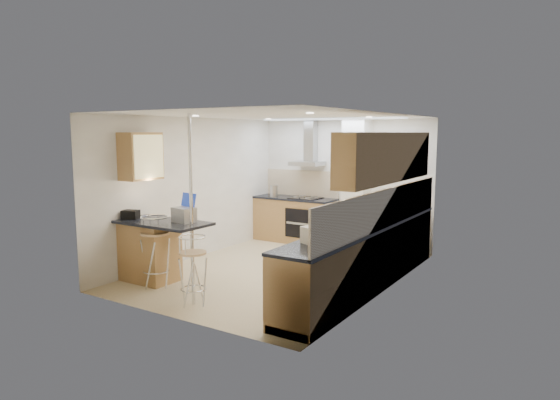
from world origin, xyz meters
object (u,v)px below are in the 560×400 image
Objects in this scene: bar_stool_end at (193,270)px; bread_bin at (320,235)px; laptop at (184,215)px; bar_stool_near at (156,251)px; microwave at (376,208)px.

bar_stool_end is 1.77m from bread_bin.
laptop reaches higher than bar_stool_near.
bar_stool_end is (0.99, -0.29, -0.07)m from bar_stool_near.
microwave is at bearing 66.37° from bar_stool_near.
bread_bin is (1.60, 0.49, 0.56)m from bar_stool_end.
laptop is 2.29m from bread_bin.
bar_stool_end is (0.69, -0.58, -0.59)m from laptop.
laptop is at bearing -157.31° from bread_bin.
bar_stool_end is at bearing -138.14° from bread_bin.
microwave is 1.78× the size of laptop.
bread_bin is (2.29, -0.09, -0.03)m from laptop.
microwave is at bearing 118.17° from bread_bin.
bar_stool_near is at bearing -150.64° from bread_bin.
microwave is 1.46× the size of bread_bin.
bar_stool_near is at bearing 98.26° from bar_stool_end.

